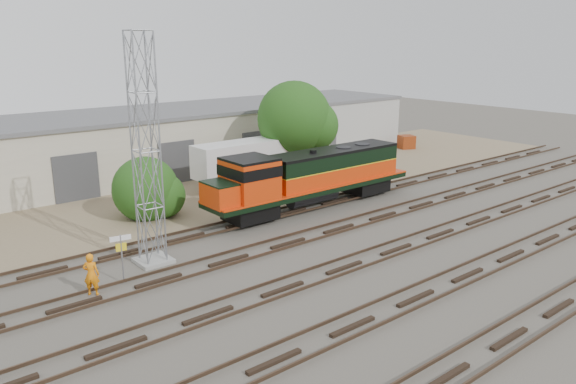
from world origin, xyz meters
TOP-DOWN VIEW (x-y plane):
  - ground at (0.00, 0.00)m, footprint 140.00×140.00m
  - dirt_strip at (0.00, 15.00)m, footprint 80.00×16.00m
  - tracks at (0.00, -3.00)m, footprint 80.00×20.40m
  - warehouse at (0.04, 22.98)m, footprint 58.40×10.40m
  - locomotive at (5.58, 6.00)m, footprint 16.33×2.86m
  - signal_tower at (-7.07, 3.93)m, footprint 1.72×1.72m
  - sign_post at (-9.32, 2.46)m, footprint 0.99×0.21m
  - worker at (-10.94, 2.15)m, footprint 0.86×0.83m
  - semi_trailer at (7.42, 13.16)m, footprint 12.04×2.47m
  - dumpster_blue at (14.16, 17.18)m, footprint 1.95×1.88m
  - dumpster_red at (27.88, 15.78)m, footprint 1.91×1.86m
  - tree_mid at (-3.68, 11.09)m, footprint 4.46×4.25m
  - tree_east at (10.35, 12.74)m, footprint 6.27×5.97m

SIDE VIEW (x-z plane):
  - ground at x=0.00m, z-range 0.00..0.00m
  - dirt_strip at x=0.00m, z-range 0.00..0.02m
  - tracks at x=0.00m, z-range -0.06..0.22m
  - dumpster_red at x=27.88m, z-range 0.00..1.40m
  - dumpster_blue at x=14.16m, z-range 0.00..1.50m
  - worker at x=-10.94m, z-range 0.00..1.99m
  - sign_post at x=-9.32m, z-range 0.49..2.92m
  - tree_mid at x=-3.68m, z-range -0.36..3.89m
  - locomotive at x=5.58m, z-range 0.30..4.23m
  - semi_trailer at x=7.42m, z-range 0.48..4.18m
  - warehouse at x=0.04m, z-range 0.00..5.30m
  - tree_east at x=10.35m, z-range 0.89..8.95m
  - signal_tower at x=-7.07m, z-range -0.15..11.48m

